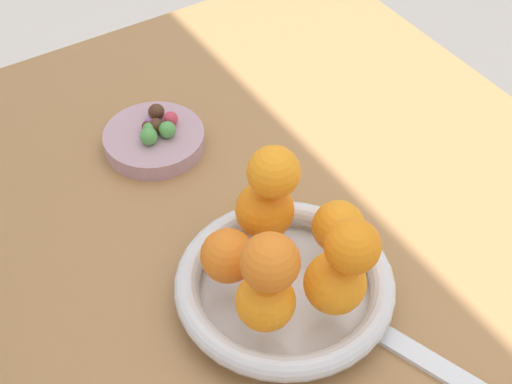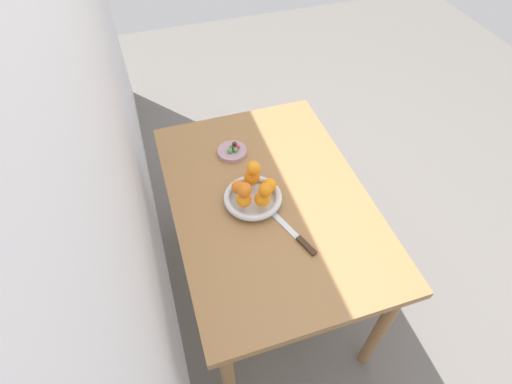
# 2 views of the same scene
# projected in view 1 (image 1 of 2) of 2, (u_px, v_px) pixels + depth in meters

# --- Properties ---
(dining_table) EXTENTS (1.10, 0.76, 0.74)m
(dining_table) POSITION_uv_depth(u_px,v_px,m) (332.00, 320.00, 0.91)
(dining_table) COLOR #9E7042
(dining_table) RESTS_ON ground_plane
(fruit_bowl) EXTENTS (0.23, 0.23, 0.04)m
(fruit_bowl) POSITION_uv_depth(u_px,v_px,m) (283.00, 285.00, 0.80)
(fruit_bowl) COLOR silver
(fruit_bowl) RESTS_ON dining_table
(candy_dish) EXTENTS (0.13, 0.13, 0.02)m
(candy_dish) POSITION_uv_depth(u_px,v_px,m) (154.00, 140.00, 0.98)
(candy_dish) COLOR #B28C99
(candy_dish) RESTS_ON dining_table
(orange_0) EXTENTS (0.06, 0.06, 0.06)m
(orange_0) POSITION_uv_depth(u_px,v_px,m) (265.00, 301.00, 0.73)
(orange_0) COLOR orange
(orange_0) RESTS_ON fruit_bowl
(orange_1) EXTENTS (0.06, 0.06, 0.06)m
(orange_1) POSITION_uv_depth(u_px,v_px,m) (335.00, 283.00, 0.74)
(orange_1) COLOR orange
(orange_1) RESTS_ON fruit_bowl
(orange_2) EXTENTS (0.05, 0.05, 0.05)m
(orange_2) POSITION_uv_depth(u_px,v_px,m) (335.00, 228.00, 0.80)
(orange_2) COLOR orange
(orange_2) RESTS_ON fruit_bowl
(orange_3) EXTENTS (0.06, 0.06, 0.06)m
(orange_3) POSITION_uv_depth(u_px,v_px,m) (265.00, 210.00, 0.81)
(orange_3) COLOR orange
(orange_3) RESTS_ON fruit_bowl
(orange_4) EXTENTS (0.06, 0.06, 0.06)m
(orange_4) POSITION_uv_depth(u_px,v_px,m) (228.00, 256.00, 0.77)
(orange_4) COLOR orange
(orange_4) RESTS_ON fruit_bowl
(orange_5) EXTENTS (0.06, 0.06, 0.06)m
(orange_5) POSITION_uv_depth(u_px,v_px,m) (270.00, 262.00, 0.69)
(orange_5) COLOR orange
(orange_5) RESTS_ON orange_0
(orange_6) EXTENTS (0.05, 0.05, 0.05)m
(orange_6) POSITION_uv_depth(u_px,v_px,m) (353.00, 246.00, 0.70)
(orange_6) COLOR orange
(orange_6) RESTS_ON orange_1
(orange_7) EXTENTS (0.05, 0.05, 0.05)m
(orange_7) POSITION_uv_depth(u_px,v_px,m) (274.00, 172.00, 0.77)
(orange_7) COLOR orange
(orange_7) RESTS_ON orange_3
(candy_ball_0) EXTENTS (0.02, 0.02, 0.02)m
(candy_ball_0) POSITION_uv_depth(u_px,v_px,m) (171.00, 119.00, 0.98)
(candy_ball_0) COLOR #C6384C
(candy_ball_0) RESTS_ON candy_dish
(candy_ball_1) EXTENTS (0.02, 0.02, 0.02)m
(candy_ball_1) POSITION_uv_depth(u_px,v_px,m) (149.00, 136.00, 0.95)
(candy_ball_1) COLOR #4C9947
(candy_ball_1) RESTS_ON candy_dish
(candy_ball_2) EXTENTS (0.02, 0.02, 0.02)m
(candy_ball_2) POSITION_uv_depth(u_px,v_px,m) (148.00, 127.00, 0.97)
(candy_ball_2) COLOR #472819
(candy_ball_2) RESTS_ON candy_dish
(candy_ball_3) EXTENTS (0.02, 0.02, 0.02)m
(candy_ball_3) POSITION_uv_depth(u_px,v_px,m) (167.00, 130.00, 0.96)
(candy_ball_3) COLOR #4C9947
(candy_ball_3) RESTS_ON candy_dish
(candy_ball_4) EXTENTS (0.02, 0.02, 0.02)m
(candy_ball_4) POSITION_uv_depth(u_px,v_px,m) (156.00, 112.00, 0.98)
(candy_ball_4) COLOR #472819
(candy_ball_4) RESTS_ON candy_dish
(candy_ball_5) EXTENTS (0.02, 0.02, 0.02)m
(candy_ball_5) POSITION_uv_depth(u_px,v_px,m) (149.00, 125.00, 0.97)
(candy_ball_5) COLOR #8C4C99
(candy_ball_5) RESTS_ON candy_dish
(candy_ball_6) EXTENTS (0.02, 0.02, 0.02)m
(candy_ball_6) POSITION_uv_depth(u_px,v_px,m) (149.00, 129.00, 0.96)
(candy_ball_6) COLOR #4C9947
(candy_ball_6) RESTS_ON candy_dish
(candy_ball_7) EXTENTS (0.02, 0.02, 0.02)m
(candy_ball_7) POSITION_uv_depth(u_px,v_px,m) (156.00, 126.00, 0.97)
(candy_ball_7) COLOR #472819
(candy_ball_7) RESTS_ON candy_dish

